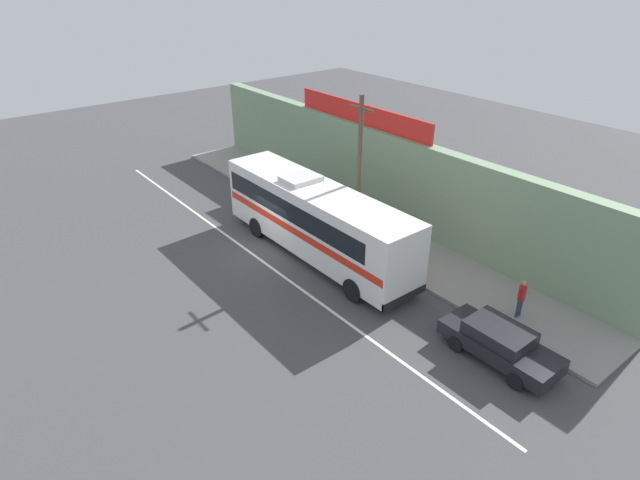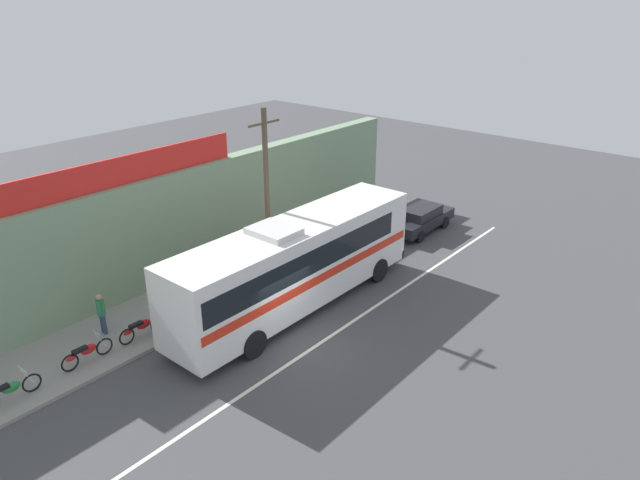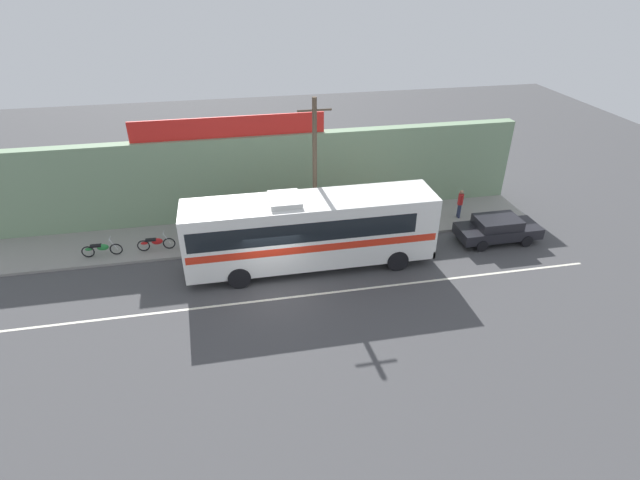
# 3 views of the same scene
# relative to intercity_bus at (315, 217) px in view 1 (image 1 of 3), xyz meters

# --- Properties ---
(ground_plane) EXTENTS (70.00, 70.00, 0.00)m
(ground_plane) POSITION_rel_intercity_bus_xyz_m (-1.88, -1.59, -2.07)
(ground_plane) COLOR #444447
(sidewalk_slab) EXTENTS (30.00, 3.60, 0.14)m
(sidewalk_slab) POSITION_rel_intercity_bus_xyz_m (-1.88, 3.61, -2.00)
(sidewalk_slab) COLOR gray
(sidewalk_slab) RESTS_ON ground_plane
(storefront_facade) EXTENTS (30.00, 0.70, 4.80)m
(storefront_facade) POSITION_rel_intercity_bus_xyz_m (-1.88, 5.76, 0.33)
(storefront_facade) COLOR gray
(storefront_facade) RESTS_ON ground_plane
(storefront_billboard) EXTENTS (10.13, 0.12, 1.10)m
(storefront_billboard) POSITION_rel_intercity_bus_xyz_m (-3.21, 5.76, 3.28)
(storefront_billboard) COLOR red
(storefront_billboard) RESTS_ON storefront_facade
(road_center_stripe) EXTENTS (30.00, 0.14, 0.01)m
(road_center_stripe) POSITION_rel_intercity_bus_xyz_m (-1.88, -2.39, -2.06)
(road_center_stripe) COLOR silver
(road_center_stripe) RESTS_ON ground_plane
(intercity_bus) EXTENTS (11.72, 2.62, 3.78)m
(intercity_bus) POSITION_rel_intercity_bus_xyz_m (0.00, 0.00, 0.00)
(intercity_bus) COLOR white
(intercity_bus) RESTS_ON ground_plane
(parked_car) EXTENTS (4.32, 1.83, 1.37)m
(parked_car) POSITION_rel_intercity_bus_xyz_m (10.10, 0.45, -1.33)
(parked_car) COLOR black
(parked_car) RESTS_ON ground_plane
(utility_pole) EXTENTS (1.60, 0.22, 7.47)m
(utility_pole) POSITION_rel_intercity_bus_xyz_m (0.68, 2.10, 1.94)
(utility_pole) COLOR brown
(utility_pole) RESTS_ON sidewalk_slab
(motorcycle_black) EXTENTS (1.92, 0.56, 0.94)m
(motorcycle_black) POSITION_rel_intercity_bus_xyz_m (-5.31, 2.65, -1.50)
(motorcycle_black) COLOR black
(motorcycle_black) RESTS_ON sidewalk_slab
(motorcycle_orange) EXTENTS (1.94, 0.56, 0.94)m
(motorcycle_orange) POSITION_rel_intercity_bus_xyz_m (-4.08, 2.53, -1.50)
(motorcycle_orange) COLOR black
(motorcycle_orange) RESTS_ON sidewalk_slab
(motorcycle_purple) EXTENTS (1.87, 0.56, 0.94)m
(motorcycle_purple) POSITION_rel_intercity_bus_xyz_m (-7.43, 2.71, -1.50)
(motorcycle_purple) COLOR black
(motorcycle_purple) RESTS_ON sidewalk_slab
(motorcycle_red) EXTENTS (1.94, 0.56, 0.94)m
(motorcycle_red) POSITION_rel_intercity_bus_xyz_m (-10.02, 2.63, -1.50)
(motorcycle_red) COLOR black
(motorcycle_red) RESTS_ON sidewalk_slab
(pedestrian_near_shop) EXTENTS (0.30, 0.48, 1.60)m
(pedestrian_near_shop) POSITION_rel_intercity_bus_xyz_m (-6.06, 3.94, -1.00)
(pedestrian_near_shop) COLOR navy
(pedestrian_near_shop) RESTS_ON sidewalk_slab
(pedestrian_far_right) EXTENTS (0.30, 0.48, 1.68)m
(pedestrian_far_right) POSITION_rel_intercity_bus_xyz_m (9.19, 3.12, -0.95)
(pedestrian_far_right) COLOR navy
(pedestrian_far_right) RESTS_ON sidewalk_slab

